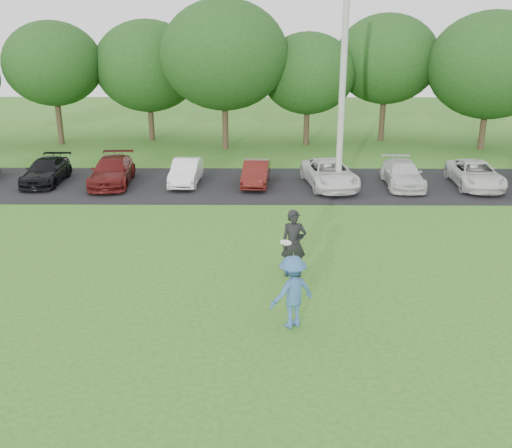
# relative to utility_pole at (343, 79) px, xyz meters

# --- Properties ---
(ground) EXTENTS (100.00, 100.00, 0.00)m
(ground) POSITION_rel_utility_pole_xyz_m (-3.64, -12.24, -4.89)
(ground) COLOR #326A1E
(ground) RESTS_ON ground
(parking_lot) EXTENTS (32.00, 6.50, 0.03)m
(parking_lot) POSITION_rel_utility_pole_xyz_m (-3.64, 0.76, -4.88)
(parking_lot) COLOR black
(parking_lot) RESTS_ON ground
(utility_pole) EXTENTS (0.28, 0.28, 9.78)m
(utility_pole) POSITION_rel_utility_pole_xyz_m (0.00, 0.00, 0.00)
(utility_pole) COLOR #A6A6A1
(utility_pole) RESTS_ON ground
(frisbee_player) EXTENTS (1.36, 1.19, 2.18)m
(frisbee_player) POSITION_rel_utility_pole_xyz_m (-2.74, -12.63, -3.98)
(frisbee_player) COLOR #366299
(frisbee_player) RESTS_ON ground
(camera_bystander) EXTENTS (0.74, 0.50, 2.00)m
(camera_bystander) POSITION_rel_utility_pole_xyz_m (-2.54, -9.61, -3.89)
(camera_bystander) COLOR black
(camera_bystander) RESTS_ON ground
(parked_cars) EXTENTS (28.70, 4.84, 1.24)m
(parked_cars) POSITION_rel_utility_pole_xyz_m (-2.90, 0.66, -4.28)
(parked_cars) COLOR #591316
(parked_cars) RESTS_ON parking_lot
(tree_row) EXTENTS (42.39, 9.85, 8.64)m
(tree_row) POSITION_rel_utility_pole_xyz_m (-2.13, 10.52, 0.02)
(tree_row) COLOR #38281C
(tree_row) RESTS_ON ground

